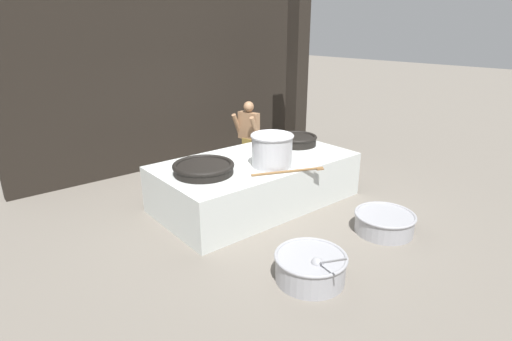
# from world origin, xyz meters

# --- Properties ---
(ground_plane) EXTENTS (60.00, 60.00, 0.00)m
(ground_plane) POSITION_xyz_m (0.00, 0.00, 0.00)
(ground_plane) COLOR slate
(back_wall) EXTENTS (7.03, 0.24, 3.72)m
(back_wall) POSITION_xyz_m (0.00, 2.99, 1.86)
(back_wall) COLOR black
(back_wall) RESTS_ON ground_plane
(support_pillar) EXTENTS (0.36, 0.36, 3.72)m
(support_pillar) POSITION_xyz_m (2.44, 1.49, 1.86)
(support_pillar) COLOR black
(support_pillar) RESTS_ON ground_plane
(hearth_platform) EXTENTS (3.47, 1.87, 0.81)m
(hearth_platform) POSITION_xyz_m (0.00, 0.00, 0.41)
(hearth_platform) COLOR silver
(hearth_platform) RESTS_ON ground_plane
(giant_wok_near) EXTENTS (0.98, 0.98, 0.18)m
(giant_wok_near) POSITION_xyz_m (-1.08, -0.02, 0.90)
(giant_wok_near) COLOR black
(giant_wok_near) RESTS_ON hearth_platform
(giant_wok_far) EXTENTS (0.80, 0.80, 0.19)m
(giant_wok_far) POSITION_xyz_m (1.20, 0.22, 0.91)
(giant_wok_far) COLOR black
(giant_wok_far) RESTS_ON hearth_platform
(stock_pot) EXTENTS (0.71, 0.71, 0.54)m
(stock_pot) POSITION_xyz_m (-0.01, -0.43, 1.09)
(stock_pot) COLOR #B7B7BC
(stock_pot) RESTS_ON hearth_platform
(stirring_paddle) EXTENTS (1.15, 0.53, 0.04)m
(stirring_paddle) POSITION_xyz_m (0.03, -0.86, 0.83)
(stirring_paddle) COLOR brown
(stirring_paddle) RESTS_ON hearth_platform
(cook) EXTENTS (0.44, 0.62, 1.56)m
(cook) POSITION_xyz_m (0.85, 1.28, 0.84)
(cook) COLOR #8C6647
(cook) RESTS_ON ground_plane
(prep_bowl_vegetables) EXTENTS (0.91, 1.16, 0.73)m
(prep_bowl_vegetables) POSITION_xyz_m (-0.97, -2.26, 0.20)
(prep_bowl_vegetables) COLOR #9E9EA3
(prep_bowl_vegetables) RESTS_ON ground_plane
(prep_bowl_meat) EXTENTS (0.92, 0.92, 0.31)m
(prep_bowl_meat) POSITION_xyz_m (0.82, -2.12, 0.17)
(prep_bowl_meat) COLOR #9E9EA3
(prep_bowl_meat) RESTS_ON ground_plane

